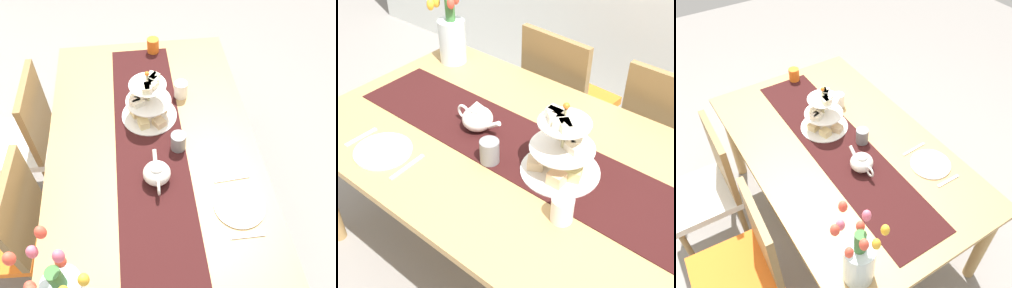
% 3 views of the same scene
% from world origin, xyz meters
% --- Properties ---
extents(ground_plane, '(8.00, 8.00, 0.00)m').
position_xyz_m(ground_plane, '(0.00, 0.00, 0.00)').
color(ground_plane, gray).
extents(dining_table, '(1.78, 1.07, 0.73)m').
position_xyz_m(dining_table, '(0.00, 0.00, 0.65)').
color(dining_table, tan).
rests_on(dining_table, ground_plane).
extents(chair_left, '(0.44, 0.44, 0.91)m').
position_xyz_m(chair_left, '(-0.27, 0.76, 0.50)').
color(chair_left, olive).
rests_on(chair_left, ground_plane).
extents(chair_right, '(0.43, 0.43, 0.91)m').
position_xyz_m(chair_right, '(0.35, 0.76, 0.50)').
color(chair_right, olive).
rests_on(chair_right, ground_plane).
extents(table_runner, '(1.60, 0.35, 0.00)m').
position_xyz_m(table_runner, '(0.00, 0.01, 0.73)').
color(table_runner, black).
rests_on(table_runner, dining_table).
extents(tiered_cake_stand, '(0.30, 0.30, 0.30)m').
position_xyz_m(tiered_cake_stand, '(0.20, 0.00, 0.84)').
color(tiered_cake_stand, beige).
rests_on(tiered_cake_stand, table_runner).
extents(teapot, '(0.24, 0.13, 0.14)m').
position_xyz_m(teapot, '(-0.21, 0.00, 0.79)').
color(teapot, white).
rests_on(teapot, table_runner).
extents(tulip_vase, '(0.20, 0.23, 0.45)m').
position_xyz_m(tulip_vase, '(-0.72, 0.37, 0.89)').
color(tulip_vase, silver).
rests_on(tulip_vase, dining_table).
extents(dinner_plate_left, '(0.23, 0.23, 0.01)m').
position_xyz_m(dinner_plate_left, '(-0.40, -0.35, 0.74)').
color(dinner_plate_left, white).
rests_on(dinner_plate_left, dining_table).
extents(fork_left, '(0.02, 0.15, 0.01)m').
position_xyz_m(fork_left, '(-0.54, -0.35, 0.74)').
color(fork_left, silver).
rests_on(fork_left, dining_table).
extents(knife_left, '(0.02, 0.17, 0.01)m').
position_xyz_m(knife_left, '(-0.25, -0.35, 0.74)').
color(knife_left, silver).
rests_on(knife_left, dining_table).
extents(mug_grey, '(0.08, 0.08, 0.09)m').
position_xyz_m(mug_grey, '(-0.03, -0.13, 0.78)').
color(mug_grey, slate).
rests_on(mug_grey, table_runner).
extents(mug_white_text, '(0.08, 0.08, 0.09)m').
position_xyz_m(mug_white_text, '(0.34, -0.19, 0.78)').
color(mug_white_text, white).
rests_on(mug_white_text, dining_table).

